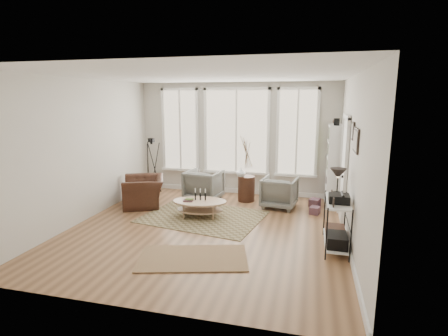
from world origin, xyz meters
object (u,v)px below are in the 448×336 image
(coffee_table, at_px, (199,204))
(low_shelf, at_px, (337,219))
(armchair_left, at_px, (204,185))
(side_table, at_px, (247,168))
(bookcase, at_px, (334,165))
(armchair_right, at_px, (279,192))
(accent_chair, at_px, (144,191))

(coffee_table, bearing_deg, low_shelf, -18.61)
(armchair_left, xyz_separation_m, side_table, (1.03, 0.20, 0.46))
(bookcase, distance_m, side_table, 2.04)
(bookcase, relative_size, side_table, 1.18)
(low_shelf, distance_m, armchair_right, 2.33)
(side_table, bearing_deg, bookcase, 4.73)
(side_table, height_order, accent_chair, side_table)
(low_shelf, bearing_deg, bookcase, 88.72)
(armchair_right, relative_size, accent_chair, 0.75)
(coffee_table, distance_m, armchair_left, 1.27)
(side_table, bearing_deg, armchair_left, -169.25)
(bookcase, xyz_separation_m, coffee_table, (-2.78, -1.60, -0.67))
(armchair_left, bearing_deg, accent_chair, 38.31)
(bookcase, height_order, armchair_right, bookcase)
(side_table, relative_size, accent_chair, 1.67)
(armchair_right, xyz_separation_m, accent_chair, (-3.12, -0.63, -0.02))
(accent_chair, bearing_deg, side_table, 88.09)
(armchair_right, xyz_separation_m, side_table, (-0.84, 0.33, 0.48))
(armchair_right, distance_m, side_table, 1.02)
(coffee_table, relative_size, armchair_right, 1.55)
(side_table, bearing_deg, armchair_right, -21.26)
(side_table, bearing_deg, coffee_table, -117.53)
(low_shelf, xyz_separation_m, armchair_right, (-1.14, 2.03, -0.16))
(bookcase, height_order, accent_chair, bookcase)
(coffee_table, xyz_separation_m, side_table, (0.75, 1.43, 0.56))
(bookcase, xyz_separation_m, accent_chair, (-4.31, -1.12, -0.62))
(armchair_left, distance_m, side_table, 1.15)
(bookcase, relative_size, armchair_left, 2.46)
(bookcase, xyz_separation_m, low_shelf, (-0.06, -2.52, -0.44))
(low_shelf, height_order, side_table, side_table)
(accent_chair, bearing_deg, low_shelf, 47.22)
(low_shelf, relative_size, side_table, 0.75)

